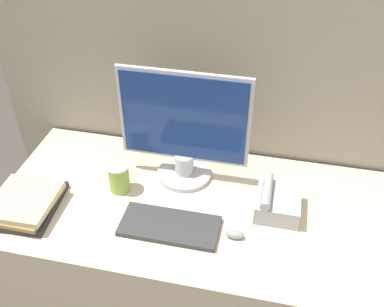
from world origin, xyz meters
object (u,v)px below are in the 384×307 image
at_px(monitor, 184,132).
at_px(coffee_cup, 119,177).
at_px(keyboard, 170,226).
at_px(desk_telephone, 277,202).
at_px(mouse, 235,234).
at_px(book_stack, 28,203).

distance_m(monitor, coffee_cup, 0.32).
height_order(monitor, keyboard, monitor).
distance_m(keyboard, desk_telephone, 0.41).
distance_m(mouse, coffee_cup, 0.52).
xyz_separation_m(mouse, book_stack, (-0.79, -0.03, 0.02)).
relative_size(monitor, book_stack, 1.73).
bearing_deg(mouse, monitor, 130.70).
distance_m(keyboard, coffee_cup, 0.30).
xyz_separation_m(book_stack, desk_telephone, (0.93, 0.20, 0.01)).
relative_size(mouse, desk_telephone, 0.37).
bearing_deg(mouse, book_stack, -177.78).
distance_m(coffee_cup, desk_telephone, 0.62).
xyz_separation_m(keyboard, mouse, (0.24, 0.01, 0.01)).
distance_m(keyboard, mouse, 0.24).
bearing_deg(desk_telephone, book_stack, -167.92).
relative_size(keyboard, mouse, 5.35).
bearing_deg(mouse, desk_telephone, 51.43).
bearing_deg(desk_telephone, keyboard, -154.92).
relative_size(monitor, coffee_cup, 4.21).
relative_size(keyboard, desk_telephone, 2.00).
height_order(monitor, book_stack, monitor).
xyz_separation_m(mouse, desk_telephone, (0.13, 0.17, 0.03)).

